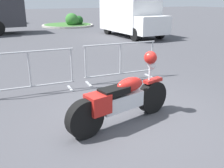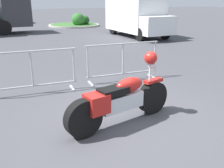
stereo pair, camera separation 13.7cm
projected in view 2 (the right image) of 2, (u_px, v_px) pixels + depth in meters
ground_plane at (126, 119)px, 4.83m from camera, size 120.00×120.00×0.00m
motorcycle at (121, 99)px, 4.52m from camera, size 2.25×0.62×1.28m
crowd_barrier_near at (32, 72)px, 5.96m from camera, size 2.14×0.57×1.07m
crowd_barrier_far at (123, 61)px, 6.95m from camera, size 2.14×0.57×1.07m
delivery_van at (136, 16)px, 15.29m from camera, size 2.10×5.05×2.31m
parked_car_white at (15, 15)px, 24.56m from camera, size 2.07×4.19×1.37m
planter_island at (77, 23)px, 21.39m from camera, size 4.33×4.33×1.12m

